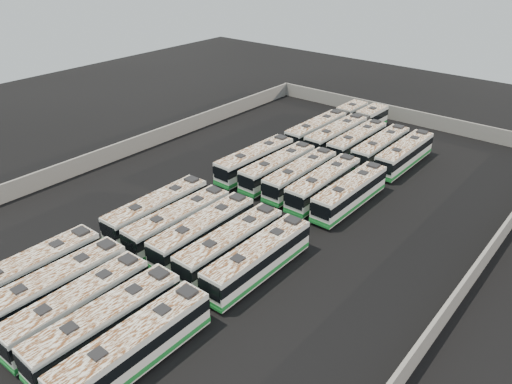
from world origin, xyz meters
The scene contains 22 objects.
ground centered at (0.00, 0.00, 0.00)m, with size 140.00×140.00×0.00m, color black.
perimeter_wall centered at (0.00, 0.00, 1.10)m, with size 45.20×73.20×2.20m.
bus_front_far_left centered at (-5.74, -21.71, 1.72)m, with size 2.53×11.94×3.36m.
bus_front_left centered at (-2.34, -21.55, 1.73)m, with size 2.68×12.01×3.38m.
bus_front_center centered at (0.94, -21.64, 1.70)m, with size 2.79×11.87×3.33m.
bus_front_right centered at (4.15, -21.44, 1.74)m, with size 2.72×12.10×3.40m.
bus_front_far_right centered at (7.52, -21.60, 1.74)m, with size 2.62×12.11×3.41m.
bus_midfront_far_left centered at (-5.63, -8.31, 1.71)m, with size 2.67×11.92×3.35m.
bus_midfront_left centered at (-2.32, -8.46, 1.70)m, with size 2.67×11.80×3.32m.
bus_midfront_center centered at (0.81, -8.25, 1.71)m, with size 2.74×11.94×3.35m.
bus_midfront_right centered at (4.24, -8.28, 1.71)m, with size 2.56×11.90×3.35m.
bus_midfront_far_right centered at (7.51, -8.39, 1.72)m, with size 2.55×11.96×3.37m.
bus_midback_far_left centered at (-5.75, 7.30, 1.73)m, with size 2.85×12.06×3.38m.
bus_midback_left centered at (-2.33, 7.39, 1.68)m, with size 2.66×11.68×3.28m.
bus_midback_center centered at (0.88, 7.43, 1.68)m, with size 2.64×11.71×3.29m.
bus_midback_right centered at (4.13, 7.27, 1.71)m, with size 2.71×11.94×3.35m.
bus_midback_far_right centered at (7.46, 7.24, 1.70)m, with size 2.55×11.79×3.32m.
bus_back_far_left centered at (-5.57, 23.77, 1.70)m, with size 2.66×18.41×3.33m.
bus_back_left centered at (-2.29, 23.78, 1.74)m, with size 2.75×18.77×3.40m.
bus_back_center centered at (0.87, 20.55, 1.69)m, with size 2.48×11.72×3.30m.
bus_back_right centered at (4.22, 20.71, 1.69)m, with size 2.60×11.77×3.31m.
bus_back_far_right centered at (7.50, 20.66, 1.71)m, with size 2.52×11.85×3.34m.
Camera 1 is at (29.59, -35.57, 26.60)m, focal length 35.00 mm.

